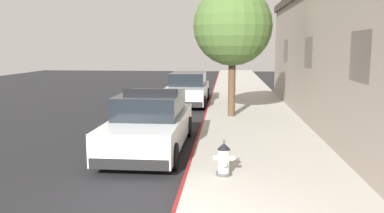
# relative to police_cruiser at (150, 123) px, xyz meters

# --- Properties ---
(ground_plane) EXTENTS (34.15, 60.00, 0.20)m
(ground_plane) POSITION_rel_police_cruiser_xyz_m (-2.92, 4.99, -0.84)
(ground_plane) COLOR #232326
(sidewalk_pavement) EXTENTS (3.62, 60.00, 0.14)m
(sidewalk_pavement) POSITION_rel_police_cruiser_xyz_m (3.08, 4.99, -0.68)
(sidewalk_pavement) COLOR #ADA89E
(sidewalk_pavement) RESTS_ON ground
(curb_painted_edge) EXTENTS (0.08, 60.00, 0.14)m
(curb_painted_edge) POSITION_rel_police_cruiser_xyz_m (1.23, 4.99, -0.68)
(curb_painted_edge) COLOR maroon
(curb_painted_edge) RESTS_ON ground
(police_cruiser) EXTENTS (1.94, 4.84, 1.68)m
(police_cruiser) POSITION_rel_police_cruiser_xyz_m (0.00, 0.00, 0.00)
(police_cruiser) COLOR white
(police_cruiser) RESTS_ON ground
(parked_car_silver_ahead) EXTENTS (1.94, 4.84, 1.56)m
(parked_car_silver_ahead) POSITION_rel_police_cruiser_xyz_m (0.16, 8.80, -0.00)
(parked_car_silver_ahead) COLOR #B2B5BA
(parked_car_silver_ahead) RESTS_ON ground
(fire_hydrant) EXTENTS (0.44, 0.40, 0.76)m
(fire_hydrant) POSITION_rel_police_cruiser_xyz_m (2.04, -2.41, -0.26)
(fire_hydrant) COLOR #4C4C51
(fire_hydrant) RESTS_ON sidewalk_pavement
(street_tree) EXTENTS (3.02, 3.02, 4.98)m
(street_tree) POSITION_rel_police_cruiser_xyz_m (2.27, 4.78, 2.85)
(street_tree) COLOR brown
(street_tree) RESTS_ON sidewalk_pavement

